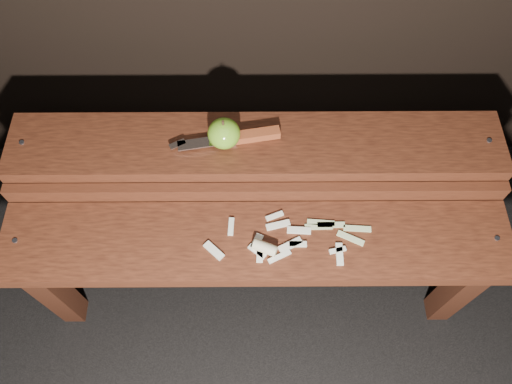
{
  "coord_description": "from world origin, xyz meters",
  "views": [
    {
      "loc": [
        -0.0,
        -0.51,
        1.49
      ],
      "look_at": [
        0.0,
        0.06,
        0.45
      ],
      "focal_mm": 35.0,
      "sensor_mm": 36.0,
      "label": 1
    }
  ],
  "objects_px": {
    "knife": "(243,137)",
    "bench_rear_tier": "(256,162)",
    "bench_front_tier": "(256,255)",
    "apple": "(224,133)"
  },
  "relations": [
    {
      "from": "bench_front_tier",
      "to": "apple",
      "type": "bearing_deg",
      "value": 107.82
    },
    {
      "from": "bench_front_tier",
      "to": "apple",
      "type": "relative_size",
      "value": 14.68
    },
    {
      "from": "bench_rear_tier",
      "to": "knife",
      "type": "xyz_separation_m",
      "value": [
        -0.03,
        0.01,
        0.1
      ]
    },
    {
      "from": "bench_front_tier",
      "to": "apple",
      "type": "distance_m",
      "value": 0.3
    },
    {
      "from": "knife",
      "to": "bench_rear_tier",
      "type": "bearing_deg",
      "value": -20.35
    },
    {
      "from": "apple",
      "to": "knife",
      "type": "height_order",
      "value": "apple"
    },
    {
      "from": "bench_front_tier",
      "to": "knife",
      "type": "xyz_separation_m",
      "value": [
        -0.03,
        0.24,
        0.16
      ]
    },
    {
      "from": "bench_front_tier",
      "to": "bench_rear_tier",
      "type": "relative_size",
      "value": 1.0
    },
    {
      "from": "bench_rear_tier",
      "to": "knife",
      "type": "distance_m",
      "value": 0.1
    },
    {
      "from": "bench_rear_tier",
      "to": "knife",
      "type": "height_order",
      "value": "knife"
    }
  ]
}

